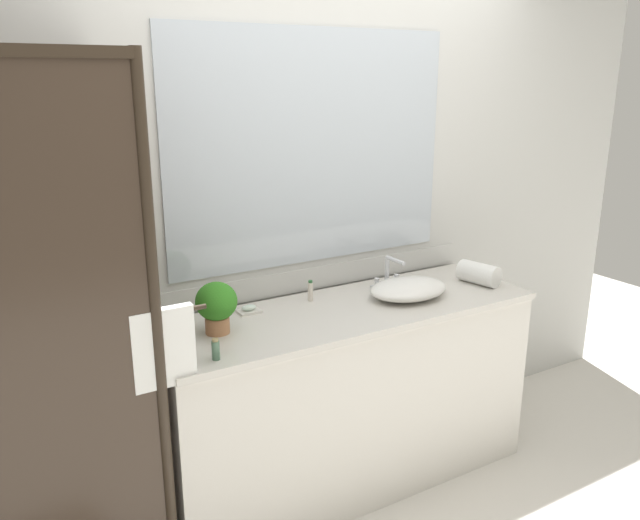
{
  "coord_description": "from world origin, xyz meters",
  "views": [
    {
      "loc": [
        -1.48,
        -2.25,
        1.91
      ],
      "look_at": [
        -0.15,
        0.0,
        1.15
      ],
      "focal_mm": 35.47,
      "sensor_mm": 36.0,
      "label": 1
    }
  ],
  "objects": [
    {
      "name": "ground_plane",
      "position": [
        0.0,
        0.0,
        0.0
      ],
      "size": [
        8.0,
        8.0,
        0.0
      ],
      "primitive_type": "plane",
      "color": "silver"
    },
    {
      "name": "potted_plant",
      "position": [
        -0.62,
        0.03,
        1.02
      ],
      "size": [
        0.17,
        0.17,
        0.22
      ],
      "color": "#B77A51",
      "rests_on": "vanity_cabinet"
    },
    {
      "name": "amenity_bottle_shampoo",
      "position": [
        -0.1,
        0.17,
        0.95
      ],
      "size": [
        0.03,
        0.03,
        0.1
      ],
      "color": "silver",
      "rests_on": "vanity_cabinet"
    },
    {
      "name": "vanity_cabinet",
      "position": [
        0.0,
        0.01,
        0.45
      ],
      "size": [
        1.8,
        0.58,
        0.9
      ],
      "color": "silver",
      "rests_on": "ground_plane"
    },
    {
      "name": "faucet",
      "position": [
        0.33,
        0.14,
        0.96
      ],
      "size": [
        0.17,
        0.15,
        0.17
      ],
      "color": "silver",
      "rests_on": "vanity_cabinet"
    },
    {
      "name": "shower_enclosure",
      "position": [
        -1.28,
        -0.19,
        1.03
      ],
      "size": [
        1.2,
        0.59,
        2.0
      ],
      "color": "#2D2319",
      "rests_on": "ground_plane"
    },
    {
      "name": "amenity_bottle_lotion",
      "position": [
        -0.72,
        -0.2,
        0.94
      ],
      "size": [
        0.03,
        0.03,
        0.08
      ],
      "color": "#4C7056",
      "rests_on": "vanity_cabinet"
    },
    {
      "name": "rolled_towel_near_edge",
      "position": [
        0.76,
        -0.04,
        0.95
      ],
      "size": [
        0.15,
        0.22,
        0.11
      ],
      "primitive_type": "cylinder",
      "rotation": [
        1.57,
        0.0,
        0.22
      ],
      "color": "white",
      "rests_on": "vanity_cabinet"
    },
    {
      "name": "wall_back_with_mirror",
      "position": [
        0.0,
        0.34,
        1.31
      ],
      "size": [
        4.4,
        0.06,
        2.6
      ],
      "color": "silver",
      "rests_on": "ground_plane"
    },
    {
      "name": "sink_basin",
      "position": [
        0.33,
        -0.02,
        0.94
      ],
      "size": [
        0.4,
        0.29,
        0.09
      ],
      "primitive_type": "ellipsoid",
      "color": "white",
      "rests_on": "vanity_cabinet"
    },
    {
      "name": "soap_dish",
      "position": [
        -0.41,
        0.18,
        0.91
      ],
      "size": [
        0.1,
        0.07,
        0.04
      ],
      "color": "silver",
      "rests_on": "vanity_cabinet"
    }
  ]
}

